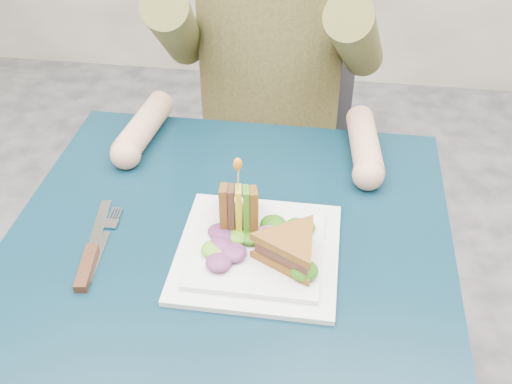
% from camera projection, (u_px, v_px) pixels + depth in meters
% --- Properties ---
extents(table, '(0.75, 0.75, 0.73)m').
position_uv_depth(table, '(228.00, 274.00, 1.05)').
color(table, black).
rests_on(table, ground).
extents(chair, '(0.42, 0.40, 0.93)m').
position_uv_depth(chair, '(273.00, 125.00, 1.64)').
color(chair, '#47474C').
rests_on(chair, ground).
extents(diner, '(0.54, 0.59, 0.74)m').
position_uv_depth(diner, '(270.00, 8.00, 1.32)').
color(diner, brown).
rests_on(diner, chair).
extents(plate, '(0.26, 0.26, 0.02)m').
position_uv_depth(plate, '(258.00, 251.00, 0.97)').
color(plate, white).
rests_on(plate, table).
extents(sandwich_flat, '(0.17, 0.17, 0.05)m').
position_uv_depth(sandwich_flat, '(291.00, 248.00, 0.92)').
color(sandwich_flat, brown).
rests_on(sandwich_flat, plate).
extents(sandwich_upright, '(0.09, 0.14, 0.14)m').
position_uv_depth(sandwich_upright, '(239.00, 210.00, 0.98)').
color(sandwich_upright, brown).
rests_on(sandwich_upright, plate).
extents(fork, '(0.03, 0.18, 0.01)m').
position_uv_depth(fork, '(103.00, 244.00, 0.99)').
color(fork, silver).
rests_on(fork, table).
extents(knife, '(0.05, 0.22, 0.02)m').
position_uv_depth(knife, '(89.00, 259.00, 0.96)').
color(knife, silver).
rests_on(knife, table).
extents(toothpick, '(0.01, 0.01, 0.06)m').
position_uv_depth(toothpick, '(238.00, 178.00, 0.94)').
color(toothpick, tan).
rests_on(toothpick, sandwich_upright).
extents(toothpick_frill, '(0.01, 0.01, 0.02)m').
position_uv_depth(toothpick_frill, '(238.00, 164.00, 0.92)').
color(toothpick_frill, orange).
rests_on(toothpick_frill, sandwich_upright).
extents(lettuce_spill, '(0.15, 0.13, 0.02)m').
position_uv_depth(lettuce_spill, '(262.00, 237.00, 0.96)').
color(lettuce_spill, '#337A14').
rests_on(lettuce_spill, plate).
extents(onion_ring, '(0.04, 0.04, 0.02)m').
position_uv_depth(onion_ring, '(267.00, 238.00, 0.96)').
color(onion_ring, '#9E4C7A').
rests_on(onion_ring, plate).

